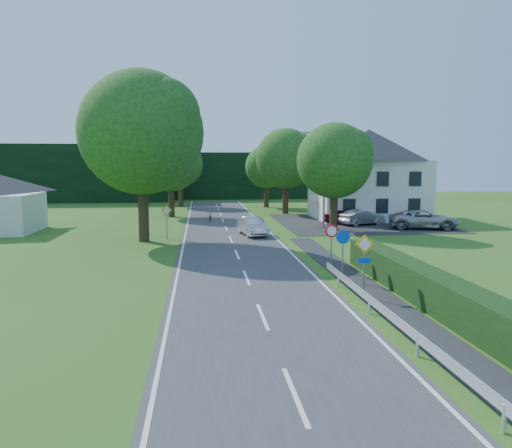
{
  "coord_description": "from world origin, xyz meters",
  "views": [
    {
      "loc": [
        -2.12,
        -10.77,
        5.35
      ],
      "look_at": [
        1.22,
        18.88,
        1.73
      ],
      "focal_mm": 35.0,
      "sensor_mm": 36.0,
      "label": 1
    }
  ],
  "objects": [
    {
      "name": "moving_car",
      "position": [
        1.73,
        25.81,
        0.72
      ],
      "size": [
        2.12,
        4.32,
        1.36
      ],
      "primitive_type": "imported",
      "rotation": [
        0.0,
        0.0,
        0.17
      ],
      "color": "silver",
      "rests_on": "road"
    },
    {
      "name": "house_white",
      "position": [
        14.0,
        36.0,
        4.41
      ],
      "size": [
        10.6,
        8.4,
        8.6
      ],
      "color": "silver",
      "rests_on": "ground"
    },
    {
      "name": "sign_priority_right",
      "position": [
        4.3,
        7.98,
        1.8
      ],
      "size": [
        0.78,
        0.09,
        2.59
      ],
      "color": "gray",
      "rests_on": "ground"
    },
    {
      "name": "road",
      "position": [
        0.0,
        20.0,
        0.02
      ],
      "size": [
        7.0,
        80.0,
        0.04
      ],
      "primitive_type": "cube",
      "color": "#39393C",
      "rests_on": "ground"
    },
    {
      "name": "tree_main",
      "position": [
        -6.0,
        24.0,
        5.82
      ],
      "size": [
        9.4,
        9.4,
        11.64
      ],
      "primitive_type": null,
      "color": "#154314",
      "rests_on": "ground"
    },
    {
      "name": "sign_speed_limit",
      "position": [
        4.3,
        12.97,
        1.77
      ],
      "size": [
        0.64,
        0.11,
        2.37
      ],
      "color": "gray",
      "rests_on": "ground"
    },
    {
      "name": "parked_car_red",
      "position": [
        10.72,
        32.15,
        0.69
      ],
      "size": [
        4.03,
        2.1,
        1.31
      ],
      "primitive_type": "imported",
      "rotation": [
        0.0,
        0.0,
        1.42
      ],
      "color": "maroon",
      "rests_on": "parking_pad"
    },
    {
      "name": "line_centre",
      "position": [
        0.0,
        20.0,
        0.04
      ],
      "size": [
        0.12,
        80.0,
        0.01
      ],
      "primitive_type": null,
      "color": "white",
      "rests_on": "road"
    },
    {
      "name": "sign_priority_left",
      "position": [
        -4.5,
        24.98,
        1.72
      ],
      "size": [
        0.78,
        0.09,
        2.44
      ],
      "color": "gray",
      "rests_on": "ground"
    },
    {
      "name": "treeline_right",
      "position": [
        8.0,
        66.0,
        3.5
      ],
      "size": [
        30.0,
        5.0,
        7.0
      ],
      "primitive_type": "cube",
      "color": "black",
      "rests_on": "ground"
    },
    {
      "name": "tree_left_back",
      "position": [
        -4.5,
        52.0,
        4.04
      ],
      "size": [
        6.6,
        6.6,
        8.07
      ],
      "primitive_type": null,
      "color": "#154314",
      "rests_on": "ground"
    },
    {
      "name": "motorcycle",
      "position": [
        -1.2,
        35.29,
        0.48
      ],
      "size": [
        0.59,
        1.69,
        0.89
      ],
      "primitive_type": "imported",
      "rotation": [
        0.0,
        0.0,
        0.0
      ],
      "color": "black",
      "rests_on": "road"
    },
    {
      "name": "guardrail",
      "position": [
        3.85,
        -1.0,
        0.34
      ],
      "size": [
        0.12,
        26.0,
        0.69
      ],
      "primitive_type": null,
      "color": "silver",
      "rests_on": "ground"
    },
    {
      "name": "line_edge_right",
      "position": [
        3.25,
        20.0,
        0.04
      ],
      "size": [
        0.12,
        80.0,
        0.01
      ],
      "primitive_type": "cube",
      "color": "white",
      "rests_on": "road"
    },
    {
      "name": "ground",
      "position": [
        0.0,
        0.0,
        0.0
      ],
      "size": [
        160.0,
        160.0,
        0.0
      ],
      "primitive_type": "plane",
      "color": "#395A19",
      "rests_on": "ground"
    },
    {
      "name": "sign_roundabout",
      "position": [
        4.3,
        10.98,
        1.67
      ],
      "size": [
        0.64,
        0.08,
        2.37
      ],
      "color": "gray",
      "rests_on": "ground"
    },
    {
      "name": "parked_car_silver_a",
      "position": [
        11.93,
        31.08,
        0.72
      ],
      "size": [
        4.38,
        2.84,
        1.36
      ],
      "primitive_type": "imported",
      "rotation": [
        0.0,
        0.0,
        1.94
      ],
      "color": "silver",
      "rests_on": "parking_pad"
    },
    {
      "name": "streetlight",
      "position": [
        8.06,
        30.0,
        4.46
      ],
      "size": [
        2.03,
        0.18,
        8.0
      ],
      "color": "gray",
      "rests_on": "ground"
    },
    {
      "name": "footpath",
      "position": [
        4.95,
        2.0,
        0.02
      ],
      "size": [
        1.5,
        44.0,
        0.04
      ],
      "primitive_type": "cube",
      "color": "#262629",
      "rests_on": "ground"
    },
    {
      "name": "parasol",
      "position": [
        8.9,
        35.0,
        0.95
      ],
      "size": [
        2.05,
        2.09,
        1.81
      ],
      "primitive_type": "imported",
      "rotation": [
        0.0,
        0.0,
        -0.04
      ],
      "color": "#C6400F",
      "rests_on": "parking_pad"
    },
    {
      "name": "line_edge_left",
      "position": [
        -3.25,
        20.0,
        0.04
      ],
      "size": [
        0.12,
        80.0,
        0.01
      ],
      "primitive_type": "cube",
      "color": "white",
      "rests_on": "road"
    },
    {
      "name": "parking_pad",
      "position": [
        12.0,
        33.0,
        0.02
      ],
      "size": [
        14.0,
        16.0,
        0.04
      ],
      "primitive_type": "cube",
      "color": "#262629",
      "rests_on": "ground"
    },
    {
      "name": "tree_right_mid",
      "position": [
        8.5,
        28.0,
        4.29
      ],
      "size": [
        7.0,
        7.0,
        8.58
      ],
      "primitive_type": null,
      "color": "#154314",
      "rests_on": "ground"
    },
    {
      "name": "parked_car_silver_b",
      "position": [
        16.08,
        28.0,
        0.8
      ],
      "size": [
        5.94,
        3.78,
        1.53
      ],
      "primitive_type": "imported",
      "rotation": [
        0.0,
        0.0,
        1.33
      ],
      "color": "#A09EA5",
      "rests_on": "parking_pad"
    },
    {
      "name": "tree_left_far",
      "position": [
        -5.0,
        40.0,
        4.29
      ],
      "size": [
        7.0,
        7.0,
        8.58
      ],
      "primitive_type": null,
      "color": "#154314",
      "rests_on": "ground"
    },
    {
      "name": "tree_right_far",
      "position": [
        7.0,
        42.0,
        4.54
      ],
      "size": [
        7.4,
        7.4,
        9.09
      ],
      "primitive_type": null,
      "color": "#154314",
      "rests_on": "ground"
    },
    {
      "name": "treeline_left",
      "position": [
        -28.0,
        62.0,
        4.0
      ],
      "size": [
        44.0,
        6.0,
        8.0
      ],
      "primitive_type": "cube",
      "color": "black",
      "rests_on": "ground"
    },
    {
      "name": "tree_right_back",
      "position": [
        6.0,
        50.0,
        3.78
      ],
      "size": [
        6.2,
        6.2,
        7.56
      ],
      "primitive_type": null,
      "color": "#154314",
      "rests_on": "ground"
    }
  ]
}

